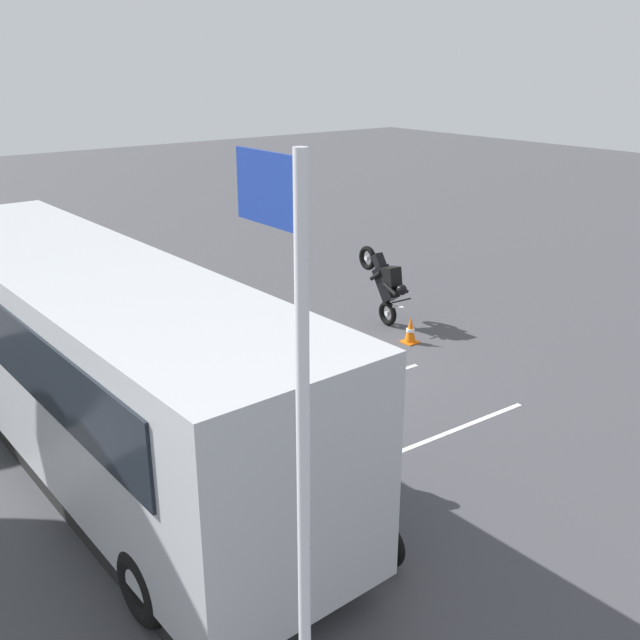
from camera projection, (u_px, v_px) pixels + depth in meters
The scene contains 15 objects.
ground_plane at pixel (297, 369), 14.94m from camera, with size 80.00×80.00×0.00m, color #424247.
tour_bus at pixel (93, 363), 11.14m from camera, with size 10.90×2.84×3.25m.
spectator_far_left at pixel (322, 419), 10.79m from camera, with size 0.58×0.36×1.66m.
spectator_left at pixel (272, 391), 11.71m from camera, with size 0.58×0.37×1.66m.
spectator_centre at pixel (240, 364), 12.74m from camera, with size 0.57×0.33×1.66m.
spectator_right at pixel (205, 337), 13.78m from camera, with size 0.57×0.33×1.76m.
spectator_far_right at pixel (168, 321), 14.72m from camera, with size 0.57×0.39×1.72m.
parked_motorcycle_silver at pixel (354, 505), 9.59m from camera, with size 2.05×0.58×0.99m.
stunt_motorcycle at pixel (385, 282), 17.19m from camera, with size 1.86×0.58×1.91m.
flagpole at pixel (302, 607), 4.59m from camera, with size 0.78×0.36×5.66m.
traffic_cone at pixel (410, 330), 16.25m from camera, with size 0.34×0.34×0.63m.
bay_line_a at pixel (435, 438), 12.24m from camera, with size 0.28×4.37×0.01m.
bay_line_b at pixel (342, 388), 14.09m from camera, with size 0.26×3.93×0.01m.
bay_line_c at pixel (271, 350), 15.93m from camera, with size 0.28×4.52×0.01m.
bay_line_d at pixel (215, 320), 17.78m from camera, with size 0.25×3.77×0.01m.
Camera 1 is at (-11.12, 8.00, 6.08)m, focal length 40.41 mm.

